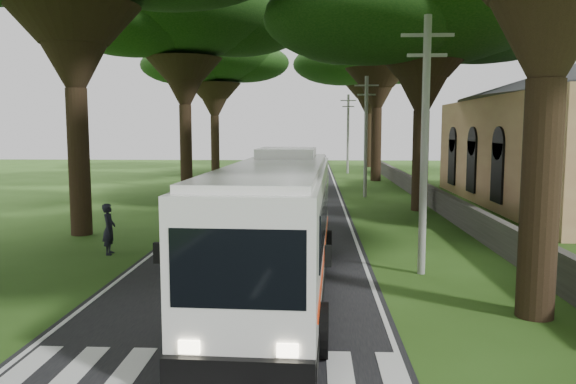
% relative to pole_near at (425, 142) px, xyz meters
% --- Properties ---
extents(ground, '(140.00, 140.00, 0.00)m').
position_rel_pole_near_xyz_m(ground, '(-5.50, -6.00, -4.18)').
color(ground, '#294B15').
rests_on(ground, ground).
extents(road, '(8.00, 120.00, 0.04)m').
position_rel_pole_near_xyz_m(road, '(-5.50, 19.00, -4.17)').
color(road, black).
rests_on(road, ground).
extents(crosswalk, '(8.00, 3.00, 0.01)m').
position_rel_pole_near_xyz_m(crosswalk, '(-5.50, -8.00, -4.18)').
color(crosswalk, silver).
rests_on(crosswalk, ground).
extents(property_wall, '(0.35, 50.00, 1.20)m').
position_rel_pole_near_xyz_m(property_wall, '(3.50, 18.00, -3.58)').
color(property_wall, '#383533').
rests_on(property_wall, ground).
extents(pole_near, '(1.60, 0.24, 8.00)m').
position_rel_pole_near_xyz_m(pole_near, '(0.00, 0.00, 0.00)').
color(pole_near, gray).
rests_on(pole_near, ground).
extents(pole_mid, '(1.60, 0.24, 8.00)m').
position_rel_pole_near_xyz_m(pole_mid, '(0.00, 20.00, 0.00)').
color(pole_mid, gray).
rests_on(pole_mid, ground).
extents(pole_far, '(1.60, 0.24, 8.00)m').
position_rel_pole_near_xyz_m(pole_far, '(0.00, 40.00, 0.00)').
color(pole_far, gray).
rests_on(pole_far, ground).
extents(tree_l_midb, '(15.37, 15.37, 16.30)m').
position_rel_pole_near_xyz_m(tree_l_midb, '(-13.00, 24.00, 8.74)').
color(tree_l_midb, black).
rests_on(tree_l_midb, ground).
extents(tree_l_far, '(13.09, 13.09, 14.91)m').
position_rel_pole_near_xyz_m(tree_l_far, '(-14.00, 42.00, 7.77)').
color(tree_l_far, black).
rests_on(tree_l_far, ground).
extents(tree_r_mida, '(15.60, 15.60, 14.64)m').
position_rel_pole_near_xyz_m(tree_r_mida, '(2.50, 14.00, 7.07)').
color(tree_r_mida, black).
rests_on(tree_r_mida, ground).
extents(tree_r_midb, '(13.52, 13.52, 15.94)m').
position_rel_pole_near_xyz_m(tree_r_midb, '(2.00, 32.00, 8.70)').
color(tree_r_midb, black).
rests_on(tree_r_midb, ground).
extents(tree_r_far, '(16.21, 16.21, 16.50)m').
position_rel_pole_near_xyz_m(tree_r_far, '(3.00, 50.00, 8.78)').
color(tree_r_far, black).
rests_on(tree_r_far, ground).
extents(coach_bus, '(3.28, 12.45, 3.64)m').
position_rel_pole_near_xyz_m(coach_bus, '(-4.41, -2.51, -2.22)').
color(coach_bus, white).
rests_on(coach_bus, ground).
extents(distant_car_a, '(2.33, 3.98, 1.27)m').
position_rel_pole_near_xyz_m(distant_car_a, '(-8.50, 36.02, -3.51)').
color(distant_car_a, '#B8B9BD').
rests_on(distant_car_a, road).
extents(distant_car_b, '(1.99, 4.35, 1.38)m').
position_rel_pole_near_xyz_m(distant_car_b, '(-7.90, 43.97, -3.46)').
color(distant_car_b, navy).
rests_on(distant_car_b, road).
extents(distant_car_c, '(1.83, 4.47, 1.29)m').
position_rel_pole_near_xyz_m(distant_car_c, '(-3.46, 53.64, -3.50)').
color(distant_car_c, maroon).
rests_on(distant_car_c, road).
extents(pedestrian, '(0.56, 0.75, 1.88)m').
position_rel_pole_near_xyz_m(pedestrian, '(-10.89, 2.25, -3.24)').
color(pedestrian, black).
rests_on(pedestrian, ground).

